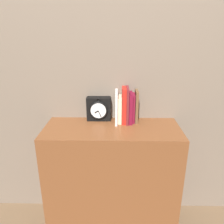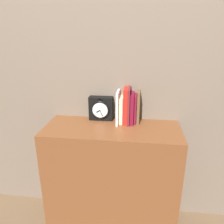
{
  "view_description": "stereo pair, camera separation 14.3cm",
  "coord_description": "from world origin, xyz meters",
  "px_view_note": "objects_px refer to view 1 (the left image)",
  "views": [
    {
      "loc": [
        0.03,
        -1.34,
        1.43
      ],
      "look_at": [
        0.0,
        0.0,
        0.94
      ],
      "focal_mm": 35.0,
      "sensor_mm": 36.0,
      "label": 1
    },
    {
      "loc": [
        0.17,
        -1.33,
        1.43
      ],
      "look_at": [
        0.0,
        0.0,
        0.94
      ],
      "focal_mm": 35.0,
      "sensor_mm": 36.0,
      "label": 2
    }
  ],
  "objects_px": {
    "book_slot5_maroon": "(133,108)",
    "book_slot2_red": "(124,105)",
    "book_slot0_white": "(116,107)",
    "book_slot3_maroon": "(127,105)",
    "clock": "(99,109)",
    "book_slot6_brown": "(136,106)",
    "book_slot1_cream": "(119,109)",
    "book_slot4_maroon": "(130,108)"
  },
  "relations": [
    {
      "from": "book_slot4_maroon",
      "to": "clock",
      "type": "bearing_deg",
      "value": 172.63
    },
    {
      "from": "book_slot0_white",
      "to": "book_slot5_maroon",
      "type": "relative_size",
      "value": 1.12
    },
    {
      "from": "book_slot0_white",
      "to": "book_slot3_maroon",
      "type": "distance_m",
      "value": 0.08
    },
    {
      "from": "book_slot0_white",
      "to": "book_slot2_red",
      "type": "bearing_deg",
      "value": 10.77
    },
    {
      "from": "book_slot0_white",
      "to": "book_slot2_red",
      "type": "distance_m",
      "value": 0.06
    },
    {
      "from": "book_slot3_maroon",
      "to": "book_slot2_red",
      "type": "bearing_deg",
      "value": 164.01
    },
    {
      "from": "book_slot1_cream",
      "to": "book_slot6_brown",
      "type": "xyz_separation_m",
      "value": [
        0.12,
        0.01,
        0.02
      ]
    },
    {
      "from": "clock",
      "to": "book_slot1_cream",
      "type": "distance_m",
      "value": 0.15
    },
    {
      "from": "book_slot1_cream",
      "to": "clock",
      "type": "bearing_deg",
      "value": 171.0
    },
    {
      "from": "book_slot5_maroon",
      "to": "book_slot2_red",
      "type": "bearing_deg",
      "value": -170.35
    },
    {
      "from": "clock",
      "to": "book_slot2_red",
      "type": "height_order",
      "value": "book_slot2_red"
    },
    {
      "from": "book_slot1_cream",
      "to": "book_slot5_maroon",
      "type": "distance_m",
      "value": 0.1
    },
    {
      "from": "book_slot6_brown",
      "to": "book_slot2_red",
      "type": "bearing_deg",
      "value": -173.29
    },
    {
      "from": "clock",
      "to": "book_slot4_maroon",
      "type": "xyz_separation_m",
      "value": [
        0.23,
        -0.03,
        0.02
      ]
    },
    {
      "from": "book_slot3_maroon",
      "to": "book_slot4_maroon",
      "type": "relative_size",
      "value": 1.18
    },
    {
      "from": "book_slot2_red",
      "to": "book_slot5_maroon",
      "type": "xyz_separation_m",
      "value": [
        0.07,
        0.01,
        -0.02
      ]
    },
    {
      "from": "clock",
      "to": "book_slot0_white",
      "type": "height_order",
      "value": "book_slot0_white"
    },
    {
      "from": "book_slot0_white",
      "to": "book_slot4_maroon",
      "type": "bearing_deg",
      "value": 5.24
    },
    {
      "from": "clock",
      "to": "book_slot1_cream",
      "type": "bearing_deg",
      "value": -9.0
    },
    {
      "from": "book_slot3_maroon",
      "to": "clock",
      "type": "bearing_deg",
      "value": 170.33
    },
    {
      "from": "book_slot3_maroon",
      "to": "book_slot6_brown",
      "type": "xyz_separation_m",
      "value": [
        0.06,
        0.02,
        -0.01
      ]
    },
    {
      "from": "book_slot4_maroon",
      "to": "book_slot6_brown",
      "type": "relative_size",
      "value": 0.94
    },
    {
      "from": "book_slot4_maroon",
      "to": "book_slot3_maroon",
      "type": "bearing_deg",
      "value": -166.22
    },
    {
      "from": "book_slot4_maroon",
      "to": "book_slot5_maroon",
      "type": "bearing_deg",
      "value": 29.76
    },
    {
      "from": "book_slot6_brown",
      "to": "book_slot1_cream",
      "type": "bearing_deg",
      "value": -177.22
    },
    {
      "from": "book_slot0_white",
      "to": "book_slot2_red",
      "type": "height_order",
      "value": "book_slot2_red"
    },
    {
      "from": "book_slot2_red",
      "to": "book_slot5_maroon",
      "type": "distance_m",
      "value": 0.07
    },
    {
      "from": "book_slot2_red",
      "to": "book_slot6_brown",
      "type": "height_order",
      "value": "book_slot2_red"
    },
    {
      "from": "book_slot5_maroon",
      "to": "book_slot6_brown",
      "type": "bearing_deg",
      "value": -3.1
    },
    {
      "from": "book_slot0_white",
      "to": "book_slot4_maroon",
      "type": "relative_size",
      "value": 1.07
    },
    {
      "from": "book_slot3_maroon",
      "to": "book_slot5_maroon",
      "type": "height_order",
      "value": "book_slot3_maroon"
    },
    {
      "from": "clock",
      "to": "book_slot0_white",
      "type": "bearing_deg",
      "value": -16.72
    },
    {
      "from": "book_slot6_brown",
      "to": "clock",
      "type": "bearing_deg",
      "value": 176.21
    },
    {
      "from": "book_slot4_maroon",
      "to": "book_slot5_maroon",
      "type": "relative_size",
      "value": 1.05
    },
    {
      "from": "book_slot1_cream",
      "to": "book_slot3_maroon",
      "type": "distance_m",
      "value": 0.07
    },
    {
      "from": "clock",
      "to": "book_slot6_brown",
      "type": "relative_size",
      "value": 0.78
    },
    {
      "from": "clock",
      "to": "book_slot5_maroon",
      "type": "relative_size",
      "value": 0.88
    },
    {
      "from": "book_slot1_cream",
      "to": "book_slot5_maroon",
      "type": "bearing_deg",
      "value": 4.0
    },
    {
      "from": "book_slot0_white",
      "to": "book_slot3_maroon",
      "type": "height_order",
      "value": "book_slot3_maroon"
    },
    {
      "from": "clock",
      "to": "book_slot6_brown",
      "type": "xyz_separation_m",
      "value": [
        0.27,
        -0.02,
        0.03
      ]
    },
    {
      "from": "book_slot6_brown",
      "to": "book_slot3_maroon",
      "type": "bearing_deg",
      "value": -165.38
    },
    {
      "from": "book_slot1_cream",
      "to": "book_slot4_maroon",
      "type": "xyz_separation_m",
      "value": [
        0.08,
        -0.01,
        0.01
      ]
    }
  ]
}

